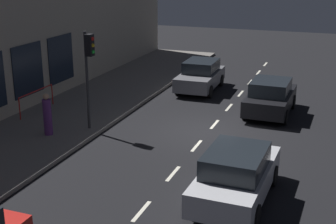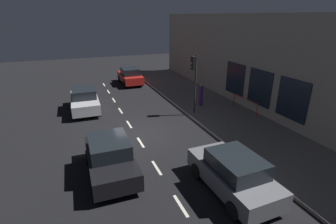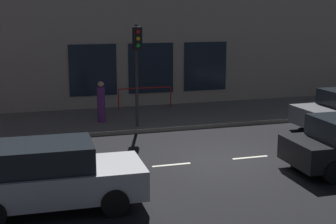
# 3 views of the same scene
# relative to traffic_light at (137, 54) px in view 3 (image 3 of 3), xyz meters

# --- Properties ---
(ground_plane) EXTENTS (60.00, 60.00, 0.00)m
(ground_plane) POSITION_rel_traffic_light_xyz_m (-4.41, -1.59, -2.96)
(ground_plane) COLOR black
(sidewalk) EXTENTS (4.50, 32.00, 0.15)m
(sidewalk) POSITION_rel_traffic_light_xyz_m (1.84, -1.59, -2.89)
(sidewalk) COLOR slate
(sidewalk) RESTS_ON ground
(building_facade) EXTENTS (0.65, 32.00, 6.51)m
(building_facade) POSITION_rel_traffic_light_xyz_m (4.38, -1.59, 0.29)
(building_facade) COLOR #B2A893
(building_facade) RESTS_ON ground
(lane_centre_line) EXTENTS (0.12, 27.20, 0.01)m
(lane_centre_line) POSITION_rel_traffic_light_xyz_m (-4.41, -2.59, -2.96)
(lane_centre_line) COLOR beige
(lane_centre_line) RESTS_ON ground
(traffic_light) EXTENTS (0.46, 0.32, 3.91)m
(traffic_light) POSITION_rel_traffic_light_xyz_m (0.00, 0.00, 0.00)
(traffic_light) COLOR #2D2D30
(traffic_light) RESTS_ON sidewalk
(parked_car_0) EXTENTS (1.98, 4.27, 1.58)m
(parked_car_0) POSITION_rel_traffic_light_xyz_m (-6.70, 3.63, -2.17)
(parked_car_0) COLOR #B7B7BC
(parked_car_0) RESTS_ON ground
(pedestrian_0) EXTENTS (0.35, 0.35, 1.66)m
(pedestrian_0) POSITION_rel_traffic_light_xyz_m (1.24, 1.21, -2.04)
(pedestrian_0) COLOR #5B2D70
(pedestrian_0) RESTS_ON sidewalk
(red_railing) EXTENTS (0.05, 2.50, 0.97)m
(red_railing) POSITION_rel_traffic_light_xyz_m (3.40, -1.13, -2.07)
(red_railing) COLOR red
(red_railing) RESTS_ON sidewalk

